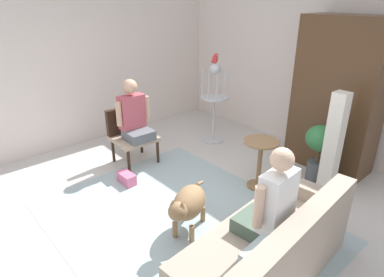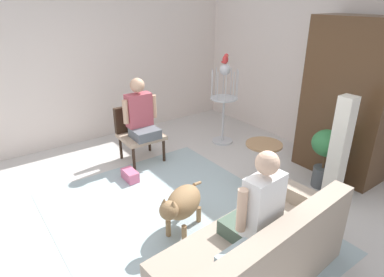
% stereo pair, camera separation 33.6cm
% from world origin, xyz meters
% --- Properties ---
extents(ground_plane, '(6.63, 6.63, 0.00)m').
position_xyz_m(ground_plane, '(0.00, 0.00, 0.00)').
color(ground_plane, beige).
extents(back_wall, '(6.06, 0.12, 2.88)m').
position_xyz_m(back_wall, '(0.00, 2.82, 1.44)').
color(back_wall, silver).
rests_on(back_wall, ground).
extents(left_wall, '(0.12, 6.13, 2.88)m').
position_xyz_m(left_wall, '(-2.79, 0.30, 1.44)').
color(left_wall, silver).
rests_on(left_wall, ground).
extents(area_rug, '(3.14, 2.49, 0.01)m').
position_xyz_m(area_rug, '(0.14, -0.12, 0.00)').
color(area_rug, '#9EB2B7').
rests_on(area_rug, ground).
extents(couch, '(0.95, 1.85, 0.79)m').
position_xyz_m(couch, '(1.26, -0.03, 0.29)').
color(couch, gray).
rests_on(couch, ground).
extents(armchair, '(0.59, 0.62, 0.83)m').
position_xyz_m(armchair, '(-1.58, 0.30, 0.49)').
color(armchair, black).
rests_on(armchair, ground).
extents(person_on_couch, '(0.46, 0.51, 0.88)m').
position_xyz_m(person_on_couch, '(1.24, -0.05, 0.78)').
color(person_on_couch, '#455949').
extents(person_on_armchair, '(0.45, 0.54, 0.87)m').
position_xyz_m(person_on_armchair, '(-1.44, 0.29, 0.78)').
color(person_on_armchair, '#595E65').
extents(round_end_table, '(0.46, 0.46, 0.68)m').
position_xyz_m(round_end_table, '(0.24, 1.13, 0.42)').
color(round_end_table, olive).
rests_on(round_end_table, ground).
extents(dog, '(0.53, 0.77, 0.57)m').
position_xyz_m(dog, '(0.31, -0.17, 0.35)').
color(dog, olive).
rests_on(dog, ground).
extents(bird_cage_stand, '(0.46, 0.46, 1.37)m').
position_xyz_m(bird_cage_stand, '(-1.25, 1.77, 0.77)').
color(bird_cage_stand, silver).
rests_on(bird_cage_stand, ground).
extents(parrot, '(0.17, 0.10, 0.17)m').
position_xyz_m(parrot, '(-1.26, 1.77, 1.45)').
color(parrot, red).
rests_on(parrot, bird_cage_stand).
extents(potted_plant, '(0.39, 0.39, 0.81)m').
position_xyz_m(potted_plant, '(0.65, 1.87, 0.52)').
color(potted_plant, '#4C5156').
rests_on(potted_plant, ground).
extents(column_lamp, '(0.20, 0.20, 1.33)m').
position_xyz_m(column_lamp, '(0.87, 1.76, 0.66)').
color(column_lamp, '#4C4742').
rests_on(column_lamp, ground).
extents(armoire_cabinet, '(1.14, 0.56, 2.16)m').
position_xyz_m(armoire_cabinet, '(0.53, 2.41, 1.08)').
color(armoire_cabinet, '#4C331E').
rests_on(armoire_cabinet, ground).
extents(handbag, '(0.29, 0.15, 0.15)m').
position_xyz_m(handbag, '(-1.01, -0.15, 0.07)').
color(handbag, '#D8668C').
rests_on(handbag, ground).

